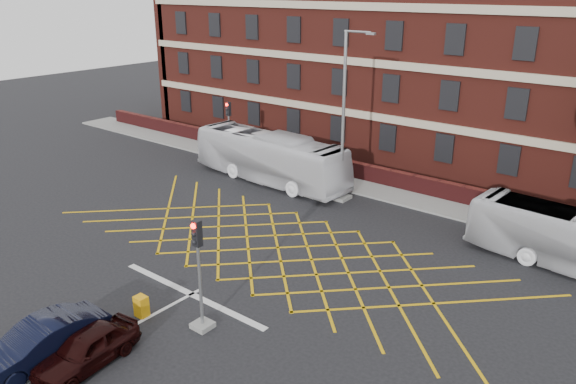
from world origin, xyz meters
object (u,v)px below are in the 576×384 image
Objects in this scene: traffic_light_far at (229,138)px; street_lamp at (343,144)px; car_maroon at (87,349)px; direction_signs at (220,139)px; traffic_light_near at (200,285)px; car_navy at (41,343)px; utility_cabinet at (141,306)px; bus_left at (270,157)px.

street_lamp reaches higher than traffic_light_far.
street_lamp is (-1.94, 17.99, 2.71)m from car_maroon.
traffic_light_near is at bearing -46.62° from direction_signs.
traffic_light_far reaches higher than car_navy.
street_lamp is at bearing -6.70° from traffic_light_far.
street_lamp is at bearing -7.73° from direction_signs.
traffic_light_far is 19.77m from utility_cabinet.
traffic_light_near and traffic_light_far have the same top height.
street_lamp is (-3.31, 14.16, 1.58)m from traffic_light_near.
bus_left reaches higher than utility_cabinet.
utility_cabinet is (0.94, -15.06, -2.93)m from street_lamp.
car_maroon is at bearing -57.63° from traffic_light_far.
bus_left is 2.63× the size of traffic_light_far.
car_maroon reaches higher than utility_cabinet.
bus_left is at bearing 121.73° from traffic_light_near.
traffic_light_far is at bearing 124.48° from utility_cabinet.
street_lamp is 4.35× the size of direction_signs.
traffic_light_near is 0.45× the size of street_lamp.
traffic_light_near is at bearing -76.86° from street_lamp.
car_maroon is 22.76m from traffic_light_far.
direction_signs is at bearing 172.27° from street_lamp.
traffic_light_near is (8.67, -14.03, 0.20)m from bus_left.
car_navy is 1.05× the size of traffic_light_near.
car_maroon is 0.39× the size of street_lamp.
bus_left is 3.04× the size of car_maroon.
bus_left is 5.04m from traffic_light_far.
traffic_light_far is (-12.17, 19.20, 1.13)m from car_maroon.
direction_signs is at bearing 133.38° from traffic_light_near.
street_lamp reaches higher than car_maroon.
car_navy is at bearing -59.12° from direction_signs.
traffic_light_near is at bearing -48.63° from traffic_light_far.
traffic_light_near reaches higher than car_maroon.
car_maroon is 0.87× the size of traffic_light_far.
car_maroon is at bearing -109.58° from traffic_light_near.
car_navy is 0.47× the size of street_lamp.
car_navy is 2.04× the size of direction_signs.
traffic_light_near is 14.63m from street_lamp.
traffic_light_near is at bearing 20.87° from utility_cabinet.
car_navy is at bearing -153.58° from car_maroon.
utility_cabinet is at bearing -86.41° from street_lamp.
street_lamp is (10.23, -1.20, 1.58)m from traffic_light_far.
traffic_light_far is 0.45× the size of street_lamp.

